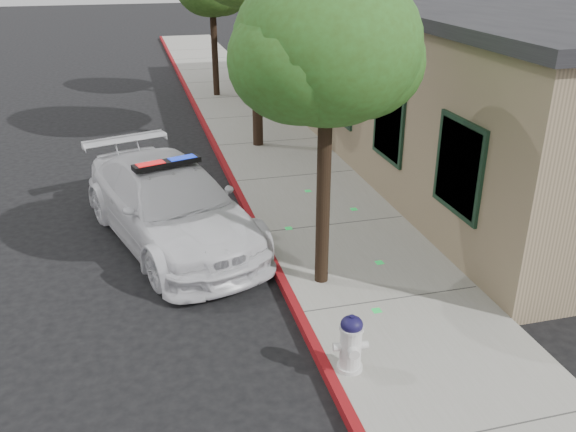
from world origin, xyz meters
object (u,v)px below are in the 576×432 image
at_px(fire_hydrant, 351,343).
at_px(police_car, 170,204).
at_px(clapboard_building, 431,66).
at_px(street_tree_near, 328,53).

bearing_deg(fire_hydrant, police_car, 120.12).
bearing_deg(fire_hydrant, clapboard_building, 67.03).
distance_m(clapboard_building, police_car, 10.12).
xyz_separation_m(clapboard_building, street_tree_near, (-5.99, -8.12, 1.86)).
bearing_deg(police_car, fire_hydrant, -85.51).
bearing_deg(street_tree_near, police_car, 132.86).
xyz_separation_m(police_car, fire_hydrant, (1.98, -4.90, -0.21)).
xyz_separation_m(fire_hydrant, street_tree_near, (0.36, 2.38, 3.41)).
distance_m(police_car, street_tree_near, 4.69).
bearing_deg(police_car, street_tree_near, -64.62).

